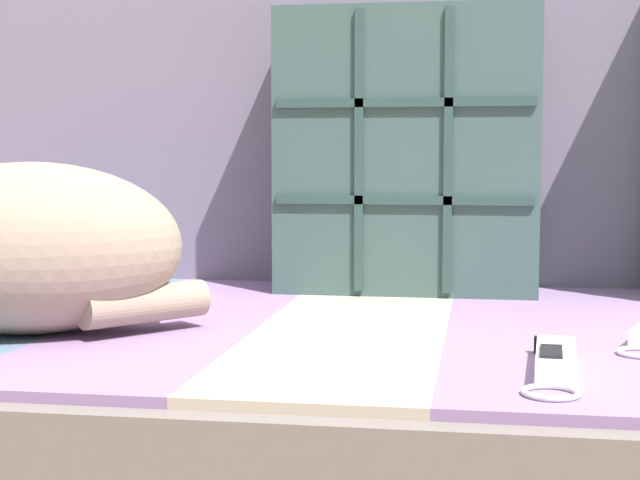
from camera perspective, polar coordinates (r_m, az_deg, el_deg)
sofa_backrest at (r=1.55m, az=12.07°, el=7.13°), size 2.00×0.14×0.51m
throw_pillow_quilted at (r=1.40m, az=5.09°, el=5.15°), size 0.37×0.14×0.40m
sleeping_cat at (r=1.12m, az=-17.50°, el=-0.77°), size 0.38×0.31×0.19m
game_remote_far at (r=0.92m, az=13.29°, el=-6.93°), size 0.06×0.20×0.02m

